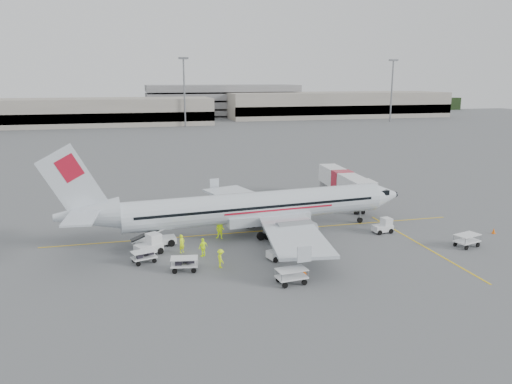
# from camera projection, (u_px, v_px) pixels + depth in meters

# --- Properties ---
(ground) EXTENTS (360.00, 360.00, 0.00)m
(ground) POSITION_uv_depth(u_px,v_px,m) (261.00, 231.00, 52.76)
(ground) COLOR #56595B
(stripe_lead) EXTENTS (44.00, 0.20, 0.01)m
(stripe_lead) POSITION_uv_depth(u_px,v_px,m) (261.00, 231.00, 52.76)
(stripe_lead) COLOR yellow
(stripe_lead) RESTS_ON ground
(stripe_cross) EXTENTS (0.20, 20.00, 0.01)m
(stripe_cross) POSITION_uv_depth(u_px,v_px,m) (420.00, 244.00, 48.53)
(stripe_cross) COLOR yellow
(stripe_cross) RESTS_ON ground
(terminal_west) EXTENTS (110.00, 22.00, 9.00)m
(terminal_west) POSITION_uv_depth(u_px,v_px,m) (45.00, 113.00, 165.12)
(terminal_west) COLOR gray
(terminal_west) RESTS_ON ground
(terminal_east) EXTENTS (90.00, 26.00, 10.00)m
(terminal_east) POSITION_uv_depth(u_px,v_px,m) (336.00, 105.00, 205.34)
(terminal_east) COLOR gray
(terminal_east) RESTS_ON ground
(parking_garage) EXTENTS (62.00, 24.00, 14.00)m
(parking_garage) POSITION_uv_depth(u_px,v_px,m) (222.00, 99.00, 208.37)
(parking_garage) COLOR slate
(parking_garage) RESTS_ON ground
(treeline) EXTENTS (300.00, 3.00, 6.00)m
(treeline) POSITION_uv_depth(u_px,v_px,m) (159.00, 108.00, 217.50)
(treeline) COLOR black
(treeline) RESTS_ON ground
(mast_center) EXTENTS (3.20, 1.20, 22.00)m
(mast_center) POSITION_uv_depth(u_px,v_px,m) (184.00, 93.00, 163.02)
(mast_center) COLOR slate
(mast_center) RESTS_ON ground
(mast_east) EXTENTS (3.20, 1.20, 22.00)m
(mast_east) POSITION_uv_depth(u_px,v_px,m) (392.00, 91.00, 180.85)
(mast_east) COLOR slate
(mast_east) RESTS_ON ground
(aircraft) EXTENTS (38.39, 31.29, 9.95)m
(aircraft) POSITION_uv_depth(u_px,v_px,m) (257.00, 187.00, 50.78)
(aircraft) COLOR silver
(aircraft) RESTS_ON ground
(jet_bridge) EXTENTS (3.63, 16.05, 4.18)m
(jet_bridge) POSITION_uv_depth(u_px,v_px,m) (342.00, 187.00, 64.28)
(jet_bridge) COLOR white
(jet_bridge) RESTS_ON ground
(belt_loader) EXTENTS (5.26, 2.33, 2.78)m
(belt_loader) POSITION_uv_depth(u_px,v_px,m) (155.00, 232.00, 47.95)
(belt_loader) COLOR white
(belt_loader) RESTS_ON ground
(tug_fore) EXTENTS (2.13, 1.37, 1.56)m
(tug_fore) POSITION_uv_depth(u_px,v_px,m) (383.00, 226.00, 52.04)
(tug_fore) COLOR white
(tug_fore) RESTS_ON ground
(tug_mid) EXTENTS (2.30, 1.70, 1.58)m
(tug_mid) POSITION_uv_depth(u_px,v_px,m) (279.00, 251.00, 44.45)
(tug_mid) COLOR white
(tug_mid) RESTS_ON ground
(tug_aft) EXTENTS (2.76, 2.30, 1.85)m
(tug_aft) POSITION_uv_depth(u_px,v_px,m) (148.00, 245.00, 45.66)
(tug_aft) COLOR white
(tug_aft) RESTS_ON ground
(cart_loaded_a) EXTENTS (2.43, 1.65, 1.17)m
(cart_loaded_a) POSITION_uv_depth(u_px,v_px,m) (184.00, 264.00, 41.79)
(cart_loaded_a) COLOR white
(cart_loaded_a) RESTS_ON ground
(cart_loaded_b) EXTENTS (2.38, 1.83, 1.09)m
(cart_loaded_b) POSITION_uv_depth(u_px,v_px,m) (144.00, 257.00, 43.63)
(cart_loaded_b) COLOR white
(cart_loaded_b) RESTS_ON ground
(cart_empty_a) EXTENTS (2.53, 1.68, 1.24)m
(cart_empty_a) POSITION_uv_depth(u_px,v_px,m) (292.00, 276.00, 39.16)
(cart_empty_a) COLOR white
(cart_empty_a) RESTS_ON ground
(cart_empty_b) EXTENTS (2.70, 2.03, 1.25)m
(cart_empty_b) POSITION_uv_depth(u_px,v_px,m) (467.00, 240.00, 47.75)
(cart_empty_b) COLOR white
(cart_empty_b) RESTS_ON ground
(cone_nose) EXTENTS (0.38, 0.38, 0.61)m
(cone_nose) POSITION_uv_depth(u_px,v_px,m) (494.00, 231.00, 51.86)
(cone_nose) COLOR #FA640C
(cone_nose) RESTS_ON ground
(cone_port) EXTENTS (0.42, 0.42, 0.69)m
(cone_port) POSITION_uv_depth(u_px,v_px,m) (267.00, 203.00, 63.26)
(cone_port) COLOR #FA640C
(cone_port) RESTS_ON ground
(cone_stbd) EXTENTS (0.38, 0.38, 0.61)m
(cone_stbd) POSITION_uv_depth(u_px,v_px,m) (304.00, 270.00, 41.22)
(cone_stbd) COLOR #FA640C
(cone_stbd) RESTS_ON ground
(crew_a) EXTENTS (0.75, 0.73, 1.74)m
(crew_a) POSITION_uv_depth(u_px,v_px,m) (182.00, 244.00, 46.09)
(crew_a) COLOR #D0F510
(crew_a) RESTS_ON ground
(crew_b) EXTENTS (1.16, 1.09, 1.90)m
(crew_b) POSITION_uv_depth(u_px,v_px,m) (220.00, 230.00, 50.04)
(crew_b) COLOR #D0F510
(crew_b) RESTS_ON ground
(crew_c) EXTENTS (0.77, 1.14, 1.64)m
(crew_c) POSITION_uv_depth(u_px,v_px,m) (221.00, 258.00, 42.44)
(crew_c) COLOR #D0F510
(crew_c) RESTS_ON ground
(crew_d) EXTENTS (1.08, 0.90, 1.73)m
(crew_d) POSITION_uv_depth(u_px,v_px,m) (203.00, 247.00, 45.11)
(crew_d) COLOR #D0F510
(crew_d) RESTS_ON ground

